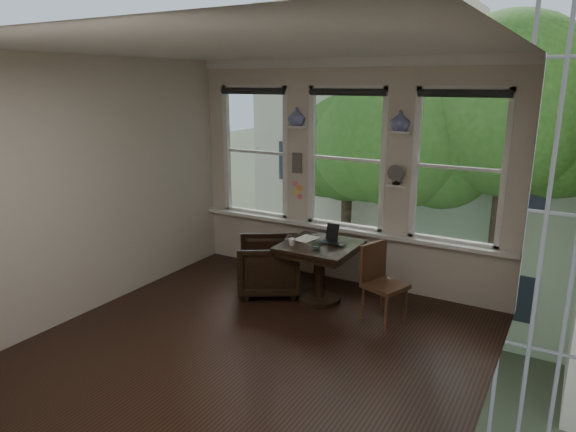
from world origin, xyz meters
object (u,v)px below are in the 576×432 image
Objects in this scene: table at (319,272)px; side_chair_right at (385,285)px; armchair_left at (268,266)px; mug at (292,242)px; laptop at (331,244)px.

side_chair_right reaches higher than table.
armchair_left is 8.40× the size of mug.
table is 0.98× the size of side_chair_right.
table is at bearing -169.25° from laptop.
armchair_left is at bearing 162.98° from mug.
armchair_left is 0.94m from laptop.
armchair_left is at bearing -170.45° from laptop.
laptop reaches higher than armchair_left.
table is 0.95m from side_chair_right.
laptop reaches higher than table.
side_chair_right is (0.93, -0.18, 0.09)m from table.
table is 0.41m from laptop.
armchair_left is at bearing -172.74° from table.
laptop is 0.48m from mug.
armchair_left is 0.62m from mug.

